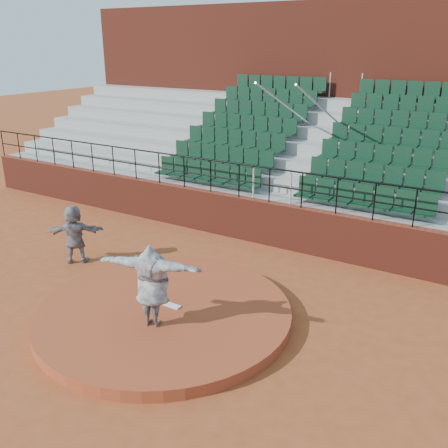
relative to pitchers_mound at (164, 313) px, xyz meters
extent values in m
plane|color=#9D4923|center=(0.00, 0.00, -0.12)|extent=(90.00, 90.00, 0.00)
cylinder|color=#A04323|center=(0.00, 0.00, 0.00)|extent=(5.50, 5.50, 0.25)
cube|color=white|center=(0.00, 0.15, 0.14)|extent=(0.60, 0.15, 0.03)
cube|color=maroon|center=(0.00, 5.00, 0.53)|extent=(24.00, 0.30, 1.30)
cylinder|color=black|center=(0.00, 5.00, 2.17)|extent=(24.00, 0.05, 0.05)
cylinder|color=black|center=(0.00, 5.00, 1.68)|extent=(24.00, 0.04, 0.04)
cylinder|color=black|center=(-12.00, 5.00, 1.67)|extent=(0.04, 0.04, 1.00)
cylinder|color=black|center=(-11.00, 5.00, 1.67)|extent=(0.04, 0.04, 1.00)
cylinder|color=black|center=(-10.00, 5.00, 1.67)|extent=(0.04, 0.04, 1.00)
cylinder|color=black|center=(-9.00, 5.00, 1.67)|extent=(0.04, 0.04, 1.00)
cylinder|color=black|center=(-8.00, 5.00, 1.67)|extent=(0.04, 0.04, 1.00)
cylinder|color=black|center=(-7.00, 5.00, 1.67)|extent=(0.04, 0.04, 1.00)
cylinder|color=black|center=(-6.00, 5.00, 1.67)|extent=(0.04, 0.04, 1.00)
cylinder|color=black|center=(-5.00, 5.00, 1.67)|extent=(0.04, 0.04, 1.00)
cylinder|color=black|center=(-4.00, 5.00, 1.67)|extent=(0.04, 0.04, 1.00)
cylinder|color=black|center=(-3.00, 5.00, 1.67)|extent=(0.04, 0.04, 1.00)
cylinder|color=black|center=(-2.00, 5.00, 1.67)|extent=(0.04, 0.04, 1.00)
cylinder|color=black|center=(-1.00, 5.00, 1.67)|extent=(0.04, 0.04, 1.00)
cylinder|color=black|center=(0.00, 5.00, 1.67)|extent=(0.04, 0.04, 1.00)
cylinder|color=black|center=(1.00, 5.00, 1.67)|extent=(0.04, 0.04, 1.00)
cylinder|color=black|center=(2.00, 5.00, 1.67)|extent=(0.04, 0.04, 1.00)
cylinder|color=black|center=(3.00, 5.00, 1.67)|extent=(0.04, 0.04, 1.00)
cylinder|color=black|center=(4.00, 5.00, 1.67)|extent=(0.04, 0.04, 1.00)
cube|color=#9B9C96|center=(0.00, 5.58, 0.53)|extent=(24.00, 0.85, 1.30)
cube|color=#113320|center=(-2.53, 5.59, 1.54)|extent=(3.85, 0.48, 0.72)
cube|color=#113320|center=(2.53, 5.59, 1.54)|extent=(3.85, 0.48, 0.72)
cube|color=#9B9C96|center=(0.00, 6.43, 0.73)|extent=(24.00, 0.85, 1.70)
cube|color=#113320|center=(-2.53, 6.44, 1.94)|extent=(3.85, 0.48, 0.72)
cube|color=#113320|center=(2.53, 6.44, 1.94)|extent=(3.85, 0.48, 0.72)
cube|color=#9B9C96|center=(0.00, 7.28, 0.93)|extent=(24.00, 0.85, 2.10)
cube|color=#113320|center=(-2.53, 7.29, 2.33)|extent=(3.85, 0.48, 0.72)
cube|color=#113320|center=(2.53, 7.29, 2.33)|extent=(3.85, 0.48, 0.72)
cube|color=#9B9C96|center=(0.00, 8.12, 1.12)|extent=(24.00, 0.85, 2.50)
cube|color=#113320|center=(-2.53, 8.13, 2.73)|extent=(3.85, 0.48, 0.72)
cube|color=#113320|center=(2.53, 8.13, 2.73)|extent=(3.85, 0.48, 0.72)
cube|color=#9B9C96|center=(0.00, 8.97, 1.33)|extent=(24.00, 0.85, 2.90)
cube|color=#113320|center=(-2.53, 8.98, 3.14)|extent=(3.85, 0.48, 0.72)
cube|color=#113320|center=(2.53, 8.98, 3.14)|extent=(3.85, 0.48, 0.72)
cube|color=#9B9C96|center=(0.00, 9.82, 1.52)|extent=(24.00, 0.85, 3.30)
cube|color=#113320|center=(-2.53, 9.83, 3.53)|extent=(3.85, 0.48, 0.72)
cube|color=#113320|center=(2.53, 9.83, 3.53)|extent=(3.85, 0.48, 0.72)
cube|color=#9B9C96|center=(0.00, 10.68, 1.73)|extent=(24.00, 0.85, 3.70)
cube|color=#113320|center=(-2.53, 10.69, 3.94)|extent=(3.85, 0.48, 0.72)
cube|color=#113320|center=(2.53, 10.69, 3.94)|extent=(3.85, 0.48, 0.72)
cylinder|color=silver|center=(-0.60, 8.12, 3.28)|extent=(0.06, 5.97, 2.46)
cylinder|color=silver|center=(0.60, 8.12, 3.28)|extent=(0.06, 5.97, 2.46)
cube|color=maroon|center=(0.00, 12.60, 3.43)|extent=(24.00, 3.00, 7.10)
imported|color=black|center=(0.22, -0.61, 1.00)|extent=(2.23, 1.14, 1.75)
imported|color=black|center=(-3.86, 1.12, 0.68)|extent=(1.48, 1.29, 1.62)
camera|label=1|loc=(6.05, -7.43, 5.53)|focal=40.00mm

